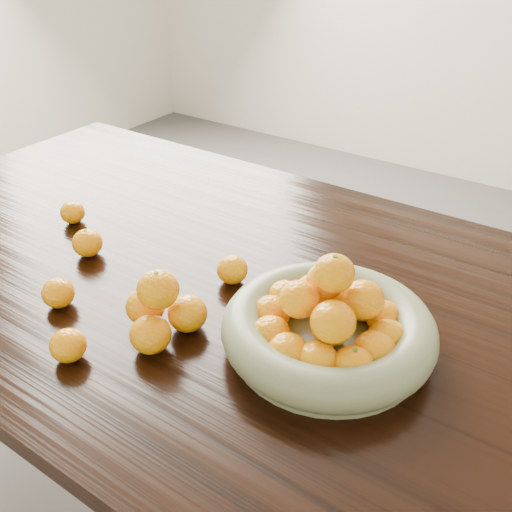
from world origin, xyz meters
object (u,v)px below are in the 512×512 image
Objects in this scene: dining_table at (255,320)px; loose_orange_0 at (87,243)px; fruit_bowl at (328,326)px; orange_pyramid at (160,310)px.

loose_orange_0 reaches higher than dining_table.
loose_orange_0 is (-0.35, -0.11, 0.12)m from dining_table.
fruit_bowl is 5.57× the size of loose_orange_0.
loose_orange_0 is at bearing -162.80° from dining_table.
fruit_bowl is 2.41× the size of orange_pyramid.
orange_pyramid is (-0.05, -0.21, 0.14)m from dining_table.
fruit_bowl is at bearing 2.28° from loose_orange_0.
orange_pyramid is 2.31× the size of loose_orange_0.
dining_table is at bearing 17.20° from loose_orange_0.
orange_pyramid is at bearing -153.35° from fruit_bowl.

